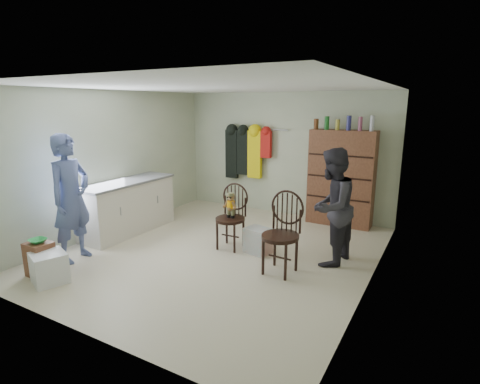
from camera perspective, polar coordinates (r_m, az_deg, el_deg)
The scene contains 13 objects.
ground_plane at distance 5.96m, azimuth -3.08°, elevation -9.04°, with size 5.00×5.00×0.00m, color beige.
room_walls at distance 6.01m, azimuth -0.53°, elevation 6.74°, with size 5.00×5.00×5.00m.
counter at distance 7.00m, azimuth -16.74°, elevation -2.11°, with size 0.64×1.86×0.94m.
stool at distance 5.76m, azimuth -28.18°, elevation -8.99°, with size 0.32×0.28×0.46m, color brown.
bowl at distance 5.68m, azimuth -28.46°, elevation -6.56°, with size 0.22×0.22×0.05m, color green.
plastic_tub at distance 5.51m, azimuth -27.08°, elevation -10.24°, with size 0.42×0.39×0.39m, color white.
chair_front at distance 5.95m, azimuth -1.27°, elevation -3.00°, with size 0.48×0.48×1.04m.
chair_far at distance 5.12m, azimuth 6.51°, elevation -5.70°, with size 0.52×0.52×1.13m.
striped_bag at distance 5.84m, azimuth 2.74°, elevation -7.40°, with size 0.38×0.29×0.40m, color #E58272.
person_left at distance 5.92m, azimuth -24.37°, elevation -0.89°, with size 0.68×0.45×1.87m, color #515F95.
person_right at distance 5.44m, azimuth 13.74°, elevation -2.26°, with size 0.82×0.64×1.68m, color #2D2B33.
dresser at distance 7.28m, azimuth 15.15°, elevation 2.11°, with size 1.20×0.39×2.07m.
coat_rack at distance 8.05m, azimuth 0.94°, elevation 6.04°, with size 1.42×0.12×1.09m.
Camera 1 is at (2.98, -4.64, 2.26)m, focal length 28.00 mm.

